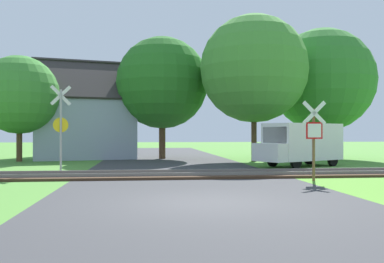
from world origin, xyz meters
name	(u,v)px	position (x,y,z in m)	size (l,w,h in m)	color
ground_plane	(206,203)	(0.00, 0.00, 0.00)	(160.00, 160.00, 0.00)	#4C8433
road_asphalt	(196,192)	(0.00, 2.00, 0.00)	(8.30, 80.00, 0.01)	#38383A
rail_track	(182,175)	(0.00, 6.60, 0.06)	(60.00, 2.60, 0.22)	#422D1E
stop_sign_near	(314,135)	(4.55, 4.38, 1.66)	(0.88, 0.15, 2.89)	brown
crossing_sign_far	(61,123)	(-5.06, 8.37, 2.15)	(0.85, 0.27, 3.79)	#9E9EA5
house	(83,126)	(-5.84, 20.50, 2.26)	(8.15, 7.80, 6.95)	#99A3B7
tree_right	(254,69)	(5.25, 15.51, 5.75)	(6.70, 6.70, 9.10)	#513823
tree_far	(322,80)	(10.84, 18.17, 5.44)	(7.18, 7.18, 9.04)	#513823
tree_left	(19,95)	(-9.18, 16.94, 4.11)	(4.83, 4.83, 6.53)	#513823
tree_center	(162,83)	(-0.30, 18.98, 5.21)	(6.30, 6.30, 8.37)	#513823
mail_truck	(301,143)	(6.59, 11.10, 1.24)	(5.19, 3.97, 2.24)	white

